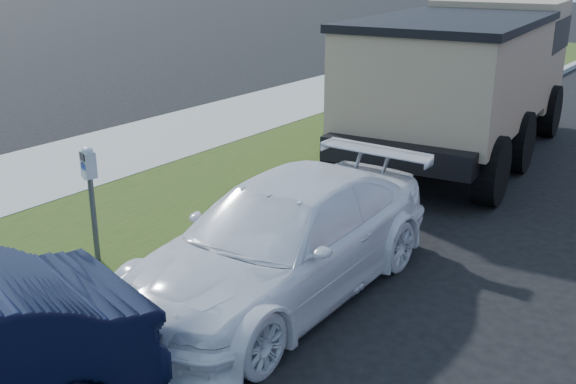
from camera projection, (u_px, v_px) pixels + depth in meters
The scene contains 5 objects.
ground at pixel (341, 332), 7.08m from camera, with size 120.00×120.00×0.00m, color black.
streetside at pixel (126, 181), 11.64m from camera, with size 6.12×50.00×0.15m.
parking_meter at pixel (90, 179), 8.11m from camera, with size 0.23×0.18×1.47m.
white_wagon at pixel (282, 241), 7.69m from camera, with size 1.88×4.63×1.34m, color white.
dump_truck at pixel (468, 71), 13.27m from camera, with size 3.52×7.54×2.86m.
Camera 1 is at (3.14, -5.37, 3.73)m, focal length 42.00 mm.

